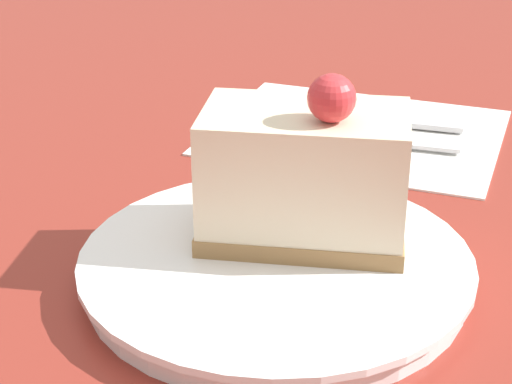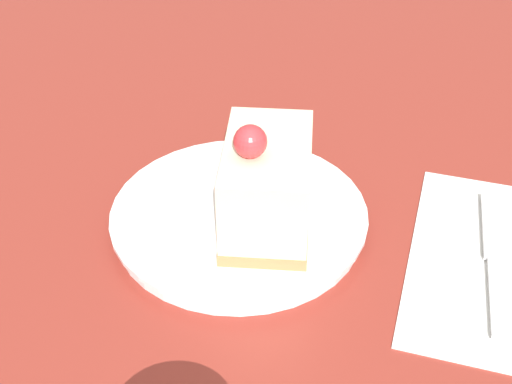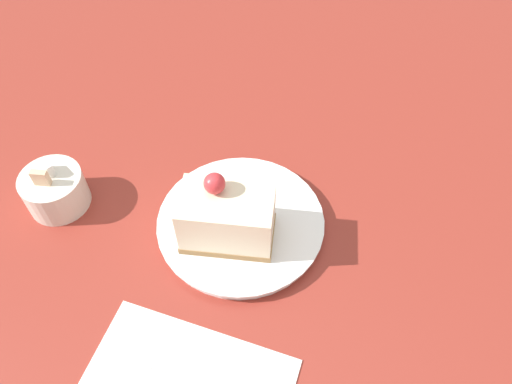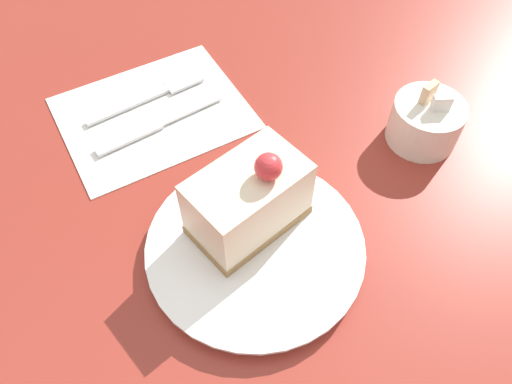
{
  "view_description": "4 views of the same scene",
  "coord_description": "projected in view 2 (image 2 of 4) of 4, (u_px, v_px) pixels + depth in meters",
  "views": [
    {
      "loc": [
        0.4,
        0.12,
        0.24
      ],
      "look_at": [
        0.04,
        -0.04,
        0.05
      ],
      "focal_mm": 60.0,
      "sensor_mm": 36.0,
      "label": 1
    },
    {
      "loc": [
        -0.13,
        0.39,
        0.38
      ],
      "look_at": [
        0.02,
        -0.02,
        0.04
      ],
      "focal_mm": 50.0,
      "sensor_mm": 36.0,
      "label": 2
    },
    {
      "loc": [
        -0.28,
        -0.18,
        0.53
      ],
      "look_at": [
        0.06,
        -0.04,
        0.06
      ],
      "focal_mm": 35.0,
      "sensor_mm": 36.0,
      "label": 3
    },
    {
      "loc": [
        0.26,
        -0.13,
        0.43
      ],
      "look_at": [
        0.02,
        -0.02,
        0.07
      ],
      "focal_mm": 35.0,
      "sensor_mm": 36.0,
      "label": 4
    }
  ],
  "objects": [
    {
      "name": "plate",
      "position": [
        239.0,
        217.0,
        0.58
      ],
      "size": [
        0.21,
        0.21,
        0.02
      ],
      "color": "white",
      "rests_on": "ground_plane"
    },
    {
      "name": "cake_slice",
      "position": [
        267.0,
        184.0,
        0.54
      ],
      "size": [
        0.09,
        0.12,
        0.1
      ],
      "rotation": [
        0.0,
        0.0,
        0.28
      ],
      "color": "#9E7547",
      "rests_on": "plate"
    },
    {
      "name": "knife",
      "position": [
        492.0,
        246.0,
        0.56
      ],
      "size": [
        0.04,
        0.16,
        0.0
      ],
      "rotation": [
        0.0,
        0.0,
        0.15
      ],
      "color": "silver",
      "rests_on": "napkin"
    },
    {
      "name": "ground_plane",
      "position": [
        271.0,
        260.0,
        0.56
      ],
      "size": [
        4.0,
        4.0,
        0.0
      ],
      "primitive_type": "plane",
      "color": "maroon"
    }
  ]
}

